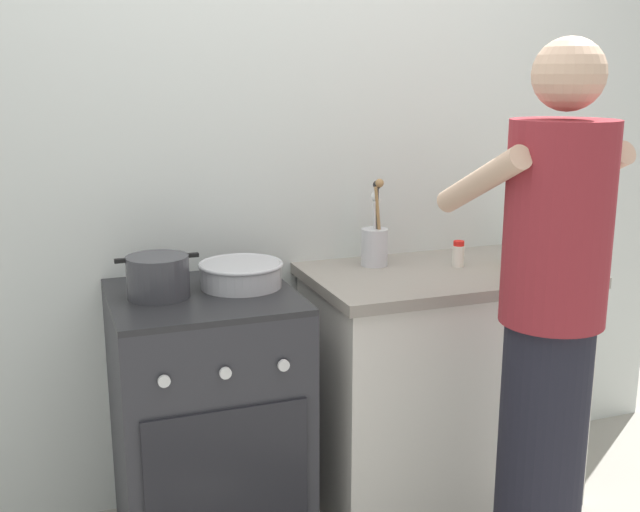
# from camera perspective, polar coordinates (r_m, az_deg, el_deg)

# --- Properties ---
(back_wall) EXTENTS (3.20, 0.10, 2.50)m
(back_wall) POSITION_cam_1_polar(r_m,az_deg,el_deg) (2.93, 0.22, 6.62)
(back_wall) COLOR silver
(back_wall) RESTS_ON ground
(countertop) EXTENTS (1.00, 0.60, 0.90)m
(countertop) POSITION_cam_1_polar(r_m,az_deg,el_deg) (2.97, 9.02, -9.42)
(countertop) COLOR silver
(countertop) RESTS_ON ground
(stove_range) EXTENTS (0.60, 0.62, 0.90)m
(stove_range) POSITION_cam_1_polar(r_m,az_deg,el_deg) (2.68, -8.45, -12.07)
(stove_range) COLOR #2D2D33
(stove_range) RESTS_ON ground
(pot) EXTENTS (0.27, 0.20, 0.14)m
(pot) POSITION_cam_1_polar(r_m,az_deg,el_deg) (2.49, -12.05, -1.52)
(pot) COLOR #38383D
(pot) RESTS_ON stove_range
(mixing_bowl) EXTENTS (0.29, 0.29, 0.08)m
(mixing_bowl) POSITION_cam_1_polar(r_m,az_deg,el_deg) (2.57, -5.94, -1.30)
(mixing_bowl) COLOR #B7B7BC
(mixing_bowl) RESTS_ON stove_range
(utensil_crock) EXTENTS (0.10, 0.10, 0.33)m
(utensil_crock) POSITION_cam_1_polar(r_m,az_deg,el_deg) (2.84, 4.13, 1.13)
(utensil_crock) COLOR silver
(utensil_crock) RESTS_ON countertop
(spice_bottle) EXTENTS (0.04, 0.04, 0.10)m
(spice_bottle) POSITION_cam_1_polar(r_m,az_deg,el_deg) (2.88, 10.33, 0.15)
(spice_bottle) COLOR silver
(spice_bottle) RESTS_ON countertop
(oil_bottle) EXTENTS (0.07, 0.07, 0.25)m
(oil_bottle) POSITION_cam_1_polar(r_m,az_deg,el_deg) (2.89, 14.47, 1.15)
(oil_bottle) COLOR gold
(oil_bottle) RESTS_ON countertop
(person) EXTENTS (0.41, 0.50, 1.70)m
(person) POSITION_cam_1_polar(r_m,az_deg,el_deg) (2.33, 16.77, -5.64)
(person) COLOR black
(person) RESTS_ON ground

